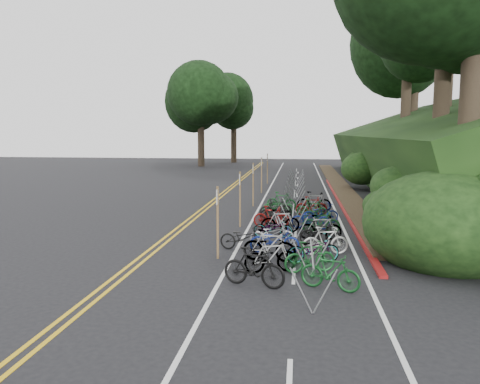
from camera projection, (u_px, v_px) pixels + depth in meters
name	position (u px, v px, depth m)	size (l,w,h in m)	color
ground	(205.00, 255.00, 16.25)	(120.00, 120.00, 0.00)	black
road_markings	(252.00, 209.00, 26.10)	(7.47, 80.00, 0.01)	gold
red_curb	(341.00, 204.00, 27.34)	(0.25, 28.00, 0.10)	maroon
embankment	(438.00, 156.00, 33.04)	(14.30, 48.14, 9.11)	black
tree_cluster	(389.00, 21.00, 35.12)	(33.45, 54.87, 20.18)	#2D2319
bike_rack_front	(312.00, 262.00, 12.32)	(1.12, 3.17, 1.13)	gray
bike_racks_rest	(295.00, 188.00, 28.56)	(1.14, 23.00, 1.17)	gray
signpost_near	(218.00, 218.00, 15.62)	(0.08, 0.40, 2.46)	brown
signposts_rest	(258.00, 177.00, 29.77)	(0.08, 18.40, 2.50)	brown
bike_front	(243.00, 238.00, 16.79)	(1.77, 0.62, 0.93)	black
bike_valet	(296.00, 225.00, 19.03)	(3.35, 14.61, 1.10)	black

